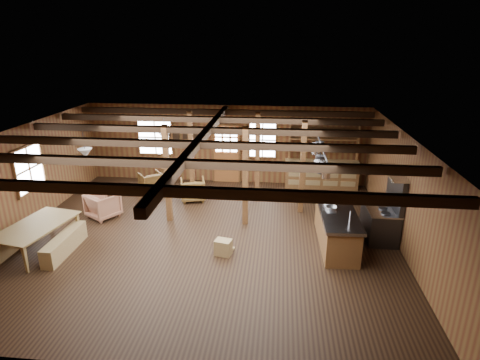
{
  "coord_description": "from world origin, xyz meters",
  "views": [
    {
      "loc": [
        1.92,
        -9.36,
        5.01
      ],
      "look_at": [
        0.87,
        0.81,
        1.37
      ],
      "focal_mm": 30.0,
      "sensor_mm": 36.0,
      "label": 1
    }
  ],
  "objects_px": {
    "armchair_b": "(193,189)",
    "armchair_c": "(103,205)",
    "dining_table": "(40,238)",
    "armchair_a": "(151,181)",
    "kitchen_island": "(336,227)",
    "commercial_range": "(382,216)"
  },
  "relations": [
    {
      "from": "dining_table",
      "to": "armchair_a",
      "type": "height_order",
      "value": "dining_table"
    },
    {
      "from": "kitchen_island",
      "to": "armchair_b",
      "type": "distance_m",
      "value": 4.99
    },
    {
      "from": "armchair_a",
      "to": "commercial_range",
      "type": "bearing_deg",
      "value": 120.53
    },
    {
      "from": "commercial_range",
      "to": "armchair_b",
      "type": "xyz_separation_m",
      "value": [
        -5.51,
        2.03,
        -0.25
      ]
    },
    {
      "from": "armchair_b",
      "to": "armchair_c",
      "type": "distance_m",
      "value": 2.82
    },
    {
      "from": "armchair_a",
      "to": "armchair_b",
      "type": "distance_m",
      "value": 1.79
    },
    {
      "from": "kitchen_island",
      "to": "armchair_a",
      "type": "relative_size",
      "value": 3.58
    },
    {
      "from": "dining_table",
      "to": "armchair_a",
      "type": "bearing_deg",
      "value": -7.36
    },
    {
      "from": "armchair_b",
      "to": "armchair_c",
      "type": "xyz_separation_m",
      "value": [
        -2.34,
        -1.58,
        0.02
      ]
    },
    {
      "from": "kitchen_island",
      "to": "armchair_b",
      "type": "relative_size",
      "value": 3.23
    },
    {
      "from": "dining_table",
      "to": "armchair_a",
      "type": "distance_m",
      "value": 4.61
    },
    {
      "from": "dining_table",
      "to": "armchair_b",
      "type": "relative_size",
      "value": 2.59
    },
    {
      "from": "commercial_range",
      "to": "armchair_b",
      "type": "relative_size",
      "value": 2.34
    },
    {
      "from": "kitchen_island",
      "to": "armchair_c",
      "type": "bearing_deg",
      "value": 169.76
    },
    {
      "from": "armchair_c",
      "to": "armchair_b",
      "type": "bearing_deg",
      "value": -113.41
    },
    {
      "from": "armchair_a",
      "to": "armchair_b",
      "type": "bearing_deg",
      "value": 118.13
    },
    {
      "from": "kitchen_island",
      "to": "armchair_c",
      "type": "height_order",
      "value": "kitchen_island"
    },
    {
      "from": "kitchen_island",
      "to": "commercial_range",
      "type": "bearing_deg",
      "value": 22.04
    },
    {
      "from": "dining_table",
      "to": "armchair_c",
      "type": "xyz_separation_m",
      "value": [
        0.71,
        2.1,
        0.02
      ]
    },
    {
      "from": "dining_table",
      "to": "armchair_b",
      "type": "bearing_deg",
      "value": -29.21
    },
    {
      "from": "kitchen_island",
      "to": "armchair_b",
      "type": "height_order",
      "value": "kitchen_island"
    },
    {
      "from": "armchair_b",
      "to": "armchair_c",
      "type": "bearing_deg",
      "value": 19.28
    }
  ]
}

